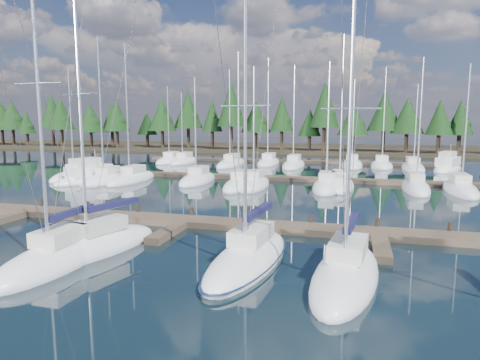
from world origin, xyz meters
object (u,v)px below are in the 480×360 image
(front_sailboat_2, at_px, (56,259))
(front_sailboat_4, at_px, (249,258))
(front_sailboat_3, at_px, (95,246))
(front_sailboat_5, at_px, (346,274))
(motor_yacht_left, at_px, (89,177))
(motor_yacht_right, at_px, (448,167))
(main_dock, at_px, (182,223))

(front_sailboat_2, bearing_deg, front_sailboat_4, 16.26)
(front_sailboat_3, bearing_deg, front_sailboat_2, -104.37)
(front_sailboat_5, distance_m, motor_yacht_left, 35.96)
(front_sailboat_4, relative_size, motor_yacht_left, 1.47)
(motor_yacht_left, distance_m, motor_yacht_right, 45.72)
(front_sailboat_5, relative_size, motor_yacht_right, 1.48)
(main_dock, distance_m, front_sailboat_4, 8.25)
(front_sailboat_4, height_order, motor_yacht_left, front_sailboat_4)
(front_sailboat_5, bearing_deg, front_sailboat_3, 176.59)
(front_sailboat_3, distance_m, front_sailboat_4, 8.14)
(front_sailboat_3, bearing_deg, front_sailboat_4, 1.99)
(main_dock, distance_m, front_sailboat_3, 6.55)
(motor_yacht_left, relative_size, motor_yacht_right, 1.03)
(motor_yacht_left, bearing_deg, front_sailboat_3, -55.11)
(front_sailboat_2, bearing_deg, main_dock, 70.99)
(main_dock, relative_size, front_sailboat_2, 2.90)
(main_dock, distance_m, front_sailboat_5, 12.42)
(front_sailboat_3, relative_size, motor_yacht_right, 1.64)
(front_sailboat_3, xyz_separation_m, front_sailboat_5, (12.65, -0.75, -0.01))
(front_sailboat_2, relative_size, front_sailboat_4, 1.13)
(motor_yacht_right, bearing_deg, front_sailboat_5, -105.51)
(motor_yacht_left, bearing_deg, front_sailboat_2, -58.69)
(main_dock, height_order, motor_yacht_right, motor_yacht_right)
(front_sailboat_3, distance_m, front_sailboat_5, 12.67)
(front_sailboat_5, bearing_deg, motor_yacht_left, 140.94)
(front_sailboat_2, xyz_separation_m, front_sailboat_5, (13.22, 1.50, -0.02))
(front_sailboat_4, bearing_deg, front_sailboat_5, -12.93)
(front_sailboat_4, relative_size, front_sailboat_5, 1.02)
(motor_yacht_right, bearing_deg, front_sailboat_3, -119.78)
(front_sailboat_5, relative_size, motor_yacht_left, 1.43)
(front_sailboat_4, bearing_deg, motor_yacht_left, 137.27)
(main_dock, bearing_deg, front_sailboat_5, -33.64)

